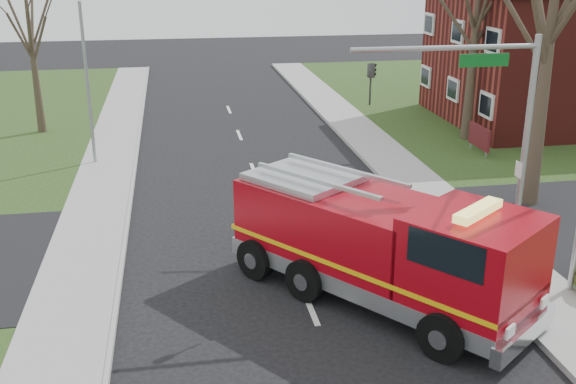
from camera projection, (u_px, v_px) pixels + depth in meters
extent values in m
plane|color=black|center=(310.00, 307.00, 17.86)|extent=(120.00, 120.00, 0.00)
cube|color=gray|center=(527.00, 285.00, 18.84)|extent=(2.40, 80.00, 0.15)
cube|color=gray|center=(67.00, 325.00, 16.84)|extent=(2.40, 80.00, 0.15)
cube|color=silver|center=(453.00, 89.00, 35.74)|extent=(0.12, 1.40, 1.20)
cube|color=#541319|center=(479.00, 137.00, 30.85)|extent=(0.12, 2.00, 1.00)
cylinder|color=gray|center=(486.00, 151.00, 30.26)|extent=(0.08, 0.08, 0.90)
cylinder|color=gray|center=(471.00, 141.00, 31.74)|extent=(0.08, 0.08, 0.90)
cone|color=#372A20|center=(549.00, 41.00, 22.94)|extent=(0.64, 0.64, 12.00)
cone|color=#372A20|center=(475.00, 33.00, 31.79)|extent=(0.56, 0.56, 10.50)
cone|color=#372A20|center=(32.00, 46.00, 33.29)|extent=(0.44, 0.44, 9.00)
cylinder|color=gray|center=(524.00, 156.00, 19.16)|extent=(0.18, 0.18, 6.80)
cylinder|color=gray|center=(446.00, 48.00, 17.70)|extent=(5.20, 0.14, 0.14)
cube|color=#0C591E|center=(484.00, 60.00, 17.99)|extent=(1.40, 0.06, 0.35)
imported|color=black|center=(372.00, 63.00, 17.49)|extent=(0.22, 0.18, 1.10)
cylinder|color=gray|center=(88.00, 86.00, 28.58)|extent=(0.14, 0.14, 7.00)
cube|color=#980711|center=(339.00, 228.00, 18.65)|extent=(5.57, 6.09, 2.24)
cube|color=#980711|center=(472.00, 267.00, 16.00)|extent=(3.89, 3.89, 2.56)
cube|color=#B7BABF|center=(375.00, 272.00, 18.13)|extent=(7.27, 8.31, 0.48)
cube|color=#E5B20C|center=(376.00, 252.00, 17.93)|extent=(7.28, 8.31, 0.13)
cube|color=black|center=(524.00, 250.00, 14.98)|extent=(2.03, 1.59, 0.91)
cube|color=#E5D866|center=(478.00, 211.00, 15.52)|extent=(1.58, 1.33, 0.19)
cylinder|color=black|center=(442.00, 337.00, 15.39)|extent=(1.01, 1.16, 1.17)
cylinder|color=black|center=(498.00, 294.00, 17.30)|extent=(1.01, 1.16, 1.17)
cylinder|color=black|center=(255.00, 259.00, 19.27)|extent=(1.01, 1.16, 1.17)
cylinder|color=black|center=(318.00, 231.00, 21.19)|extent=(1.01, 1.16, 1.17)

